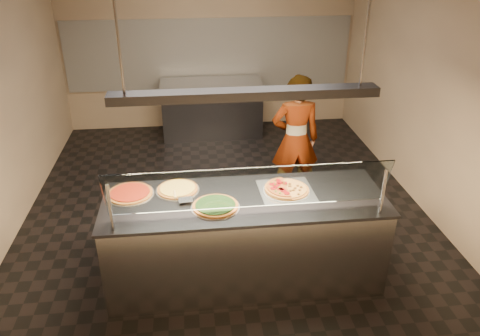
{
  "coord_description": "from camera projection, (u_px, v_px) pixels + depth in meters",
  "views": [
    {
      "loc": [
        -0.42,
        -5.12,
        3.17
      ],
      "look_at": [
        0.08,
        -0.88,
        1.02
      ],
      "focal_mm": 35.0,
      "sensor_mm": 36.0,
      "label": 1
    }
  ],
  "objects": [
    {
      "name": "tile_band",
      "position": [
        210.0,
        54.0,
        8.07
      ],
      "size": [
        4.9,
        0.02,
        1.2
      ],
      "primitive_type": "cube",
      "color": "silver",
      "rests_on": "wall_back"
    },
    {
      "name": "pizza_cheese",
      "position": [
        177.0,
        189.0,
        4.55
      ],
      "size": [
        0.42,
        0.42,
        0.03
      ],
      "color": "silver",
      "rests_on": "serving_counter"
    },
    {
      "name": "wall_back",
      "position": [
        209.0,
        42.0,
        8.01
      ],
      "size": [
        5.0,
        0.02,
        3.0
      ],
      "primitive_type": "cube",
      "color": "tan",
      "rests_on": "ground"
    },
    {
      "name": "lamp_rod_right",
      "position": [
        367.0,
        25.0,
        3.81
      ],
      "size": [
        0.02,
        0.02,
        1.01
      ],
      "primitive_type": "cylinder",
      "color": "#B7B7BC",
      "rests_on": "ceiling"
    },
    {
      "name": "wall_right",
      "position": [
        433.0,
        89.0,
        5.6
      ],
      "size": [
        0.02,
        6.0,
        3.0
      ],
      "primitive_type": "cube",
      "color": "tan",
      "rests_on": "ground"
    },
    {
      "name": "sneeze_guard",
      "position": [
        250.0,
        189.0,
        3.97
      ],
      "size": [
        2.43,
        0.18,
        0.54
      ],
      "color": "#B7B7BC",
      "rests_on": "serving_counter"
    },
    {
      "name": "worker",
      "position": [
        295.0,
        140.0,
        5.88
      ],
      "size": [
        0.62,
        0.41,
        1.68
      ],
      "primitive_type": "imported",
      "rotation": [
        0.0,
        0.0,
        3.14
      ],
      "color": "#3D384A",
      "rests_on": "ground"
    },
    {
      "name": "prep_table",
      "position": [
        212.0,
        108.0,
        8.06
      ],
      "size": [
        1.72,
        0.74,
        0.93
      ],
      "color": "#323237",
      "rests_on": "ground"
    },
    {
      "name": "wall_front",
      "position": [
        270.0,
        260.0,
        2.67
      ],
      "size": [
        5.0,
        0.02,
        3.0
      ],
      "primitive_type": "cube",
      "color": "tan",
      "rests_on": "ground"
    },
    {
      "name": "perforated_tray",
      "position": [
        286.0,
        190.0,
        4.53
      ],
      "size": [
        0.53,
        0.53,
        0.01
      ],
      "color": "silver",
      "rests_on": "serving_counter"
    },
    {
      "name": "pizza_tomato",
      "position": [
        130.0,
        193.0,
        4.47
      ],
      "size": [
        0.46,
        0.46,
        0.03
      ],
      "color": "silver",
      "rests_on": "serving_counter"
    },
    {
      "name": "serving_counter",
      "position": [
        245.0,
        239.0,
        4.62
      ],
      "size": [
        2.67,
        0.94,
        0.93
      ],
      "color": "#B7B7BC",
      "rests_on": "ground"
    },
    {
      "name": "pizza_spatula",
      "position": [
        179.0,
        196.0,
        4.39
      ],
      "size": [
        0.19,
        0.23,
        0.02
      ],
      "color": "#B7B7BC",
      "rests_on": "pizza_spinach"
    },
    {
      "name": "pizza_spinach",
      "position": [
        215.0,
        206.0,
        4.26
      ],
      "size": [
        0.45,
        0.45,
        0.03
      ],
      "color": "silver",
      "rests_on": "serving_counter"
    },
    {
      "name": "ground",
      "position": [
        226.0,
        209.0,
        6.02
      ],
      "size": [
        5.0,
        6.0,
        0.02
      ],
      "primitive_type": "cube",
      "color": "black",
      "rests_on": "ground"
    },
    {
      "name": "half_pizza_sausage",
      "position": [
        297.0,
        188.0,
        4.53
      ],
      "size": [
        0.22,
        0.43,
        0.04
      ],
      "color": "brown",
      "rests_on": "perforated_tray"
    },
    {
      "name": "lamp_rod_left",
      "position": [
        117.0,
        31.0,
        3.6
      ],
      "size": [
        0.02,
        0.02,
        1.01
      ],
      "primitive_type": "cylinder",
      "color": "#B7B7BC",
      "rests_on": "ceiling"
    },
    {
      "name": "heat_lamp_housing",
      "position": [
        245.0,
        94.0,
        3.95
      ],
      "size": [
        2.3,
        0.18,
        0.08
      ],
      "primitive_type": "cube",
      "color": "#323237",
      "rests_on": "ceiling"
    },
    {
      "name": "half_pizza_pepperoni",
      "position": [
        276.0,
        188.0,
        4.51
      ],
      "size": [
        0.24,
        0.43,
        0.05
      ],
      "color": "brown",
      "rests_on": "perforated_tray"
    }
  ]
}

